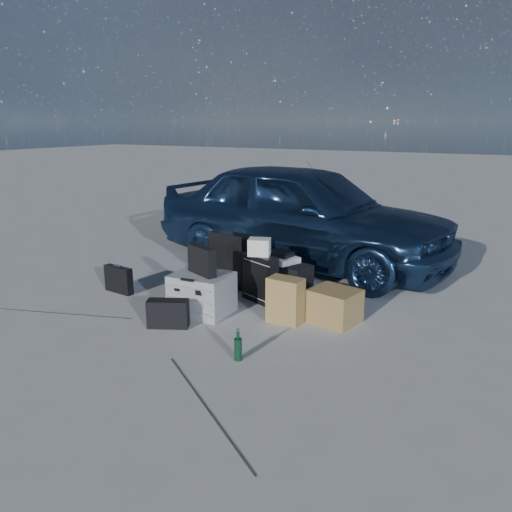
{
  "coord_description": "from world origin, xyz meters",
  "views": [
    {
      "loc": [
        2.7,
        -3.74,
        1.92
      ],
      "look_at": [
        0.18,
        0.85,
        0.51
      ],
      "focal_mm": 35.0,
      "sensor_mm": 36.0,
      "label": 1
    }
  ],
  "objects_px": {
    "suitcase_left": "(230,260)",
    "cardboard_box": "(334,306)",
    "briefcase": "(119,280)",
    "green_bottle": "(238,345)",
    "pelican_case": "(202,293)",
    "suitcase_right": "(260,278)",
    "duffel_bag": "(281,277)",
    "car": "(302,214)"
  },
  "relations": [
    {
      "from": "briefcase",
      "to": "green_bottle",
      "type": "height_order",
      "value": "briefcase"
    },
    {
      "from": "cardboard_box",
      "to": "green_bottle",
      "type": "distance_m",
      "value": 1.24
    },
    {
      "from": "suitcase_right",
      "to": "suitcase_left",
      "type": "bearing_deg",
      "value": 174.99
    },
    {
      "from": "suitcase_left",
      "to": "suitcase_right",
      "type": "relative_size",
      "value": 1.24
    },
    {
      "from": "duffel_bag",
      "to": "cardboard_box",
      "type": "bearing_deg",
      "value": -19.28
    },
    {
      "from": "suitcase_right",
      "to": "cardboard_box",
      "type": "distance_m",
      "value": 0.94
    },
    {
      "from": "car",
      "to": "suitcase_left",
      "type": "bearing_deg",
      "value": 171.73
    },
    {
      "from": "suitcase_right",
      "to": "briefcase",
      "type": "bearing_deg",
      "value": -139.18
    },
    {
      "from": "green_bottle",
      "to": "suitcase_left",
      "type": "bearing_deg",
      "value": 123.61
    },
    {
      "from": "suitcase_left",
      "to": "duffel_bag",
      "type": "xyz_separation_m",
      "value": [
        0.64,
        0.08,
        -0.15
      ]
    },
    {
      "from": "suitcase_right",
      "to": "duffel_bag",
      "type": "bearing_deg",
      "value": 102.88
    },
    {
      "from": "briefcase",
      "to": "cardboard_box",
      "type": "height_order",
      "value": "cardboard_box"
    },
    {
      "from": "suitcase_right",
      "to": "cardboard_box",
      "type": "relative_size",
      "value": 1.18
    },
    {
      "from": "cardboard_box",
      "to": "suitcase_left",
      "type": "bearing_deg",
      "value": 162.75
    },
    {
      "from": "briefcase",
      "to": "cardboard_box",
      "type": "relative_size",
      "value": 0.89
    },
    {
      "from": "green_bottle",
      "to": "suitcase_right",
      "type": "bearing_deg",
      "value": 110.91
    },
    {
      "from": "cardboard_box",
      "to": "briefcase",
      "type": "bearing_deg",
      "value": -171.8
    },
    {
      "from": "car",
      "to": "suitcase_left",
      "type": "distance_m",
      "value": 1.42
    },
    {
      "from": "cardboard_box",
      "to": "car",
      "type": "bearing_deg",
      "value": 122.69
    },
    {
      "from": "green_bottle",
      "to": "cardboard_box",
      "type": "bearing_deg",
      "value": 70.58
    },
    {
      "from": "briefcase",
      "to": "green_bottle",
      "type": "relative_size",
      "value": 1.52
    },
    {
      "from": "suitcase_left",
      "to": "cardboard_box",
      "type": "distance_m",
      "value": 1.58
    },
    {
      "from": "suitcase_left",
      "to": "green_bottle",
      "type": "relative_size",
      "value": 2.49
    },
    {
      "from": "suitcase_left",
      "to": "briefcase",
      "type": "bearing_deg",
      "value": -133.53
    },
    {
      "from": "suitcase_left",
      "to": "green_bottle",
      "type": "distance_m",
      "value": 1.97
    },
    {
      "from": "duffel_bag",
      "to": "suitcase_left",
      "type": "bearing_deg",
      "value": -159.16
    },
    {
      "from": "pelican_case",
      "to": "suitcase_right",
      "type": "bearing_deg",
      "value": 55.48
    },
    {
      "from": "briefcase",
      "to": "suitcase_right",
      "type": "xyz_separation_m",
      "value": [
        1.58,
        0.53,
        0.11
      ]
    },
    {
      "from": "briefcase",
      "to": "duffel_bag",
      "type": "xyz_separation_m",
      "value": [
        1.64,
        0.91,
        0.03
      ]
    },
    {
      "from": "briefcase",
      "to": "pelican_case",
      "type": "bearing_deg",
      "value": 3.64
    },
    {
      "from": "car",
      "to": "pelican_case",
      "type": "relative_size",
      "value": 7.21
    },
    {
      "from": "briefcase",
      "to": "cardboard_box",
      "type": "bearing_deg",
      "value": 14.64
    },
    {
      "from": "pelican_case",
      "to": "green_bottle",
      "type": "relative_size",
      "value": 2.2
    },
    {
      "from": "car",
      "to": "suitcase_right",
      "type": "distance_m",
      "value": 1.7
    },
    {
      "from": "briefcase",
      "to": "green_bottle",
      "type": "distance_m",
      "value": 2.24
    },
    {
      "from": "pelican_case",
      "to": "briefcase",
      "type": "distance_m",
      "value": 1.22
    },
    {
      "from": "car",
      "to": "briefcase",
      "type": "height_order",
      "value": "car"
    },
    {
      "from": "car",
      "to": "briefcase",
      "type": "bearing_deg",
      "value": 154.31
    },
    {
      "from": "duffel_bag",
      "to": "suitcase_right",
      "type": "bearing_deg",
      "value": -86.11
    },
    {
      "from": "briefcase",
      "to": "suitcase_left",
      "type": "distance_m",
      "value": 1.31
    },
    {
      "from": "suitcase_right",
      "to": "duffel_bag",
      "type": "distance_m",
      "value": 0.4
    },
    {
      "from": "pelican_case",
      "to": "cardboard_box",
      "type": "xyz_separation_m",
      "value": [
        1.29,
        0.42,
        -0.04
      ]
    }
  ]
}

